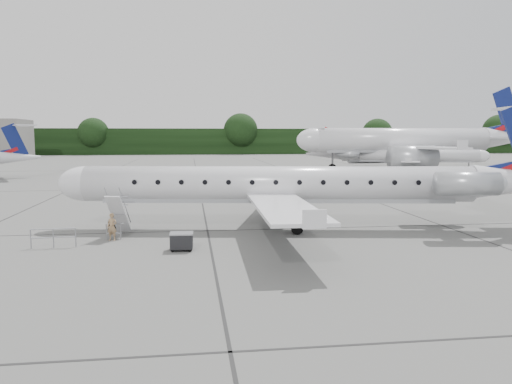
{
  "coord_description": "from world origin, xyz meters",
  "views": [
    {
      "loc": [
        -7.64,
        -27.61,
        5.78
      ],
      "look_at": [
        -3.59,
        2.93,
        2.3
      ],
      "focal_mm": 35.0,
      "sensor_mm": 36.0,
      "label": 1
    }
  ],
  "objects": [
    {
      "name": "passenger",
      "position": [
        -11.97,
        0.38,
        0.77
      ],
      "size": [
        0.64,
        0.52,
        1.54
      ],
      "primitive_type": "imported",
      "rotation": [
        0.0,
        0.0,
        -0.31
      ],
      "color": "#90714F",
      "rests_on": "ground"
    },
    {
      "name": "bg_narrowbody",
      "position": [
        27.5,
        51.79,
        7.01
      ],
      "size": [
        41.24,
        31.25,
        14.02
      ],
      "primitive_type": null,
      "rotation": [
        0.0,
        0.0,
        0.08
      ],
      "color": "silver",
      "rests_on": "ground"
    },
    {
      "name": "treeline",
      "position": [
        0.0,
        130.0,
        4.0
      ],
      "size": [
        260.0,
        4.0,
        8.0
      ],
      "primitive_type": "cube",
      "color": "black",
      "rests_on": "ground"
    },
    {
      "name": "bg_regional_right",
      "position": [
        27.53,
        49.18,
        3.58
      ],
      "size": [
        32.24,
        27.53,
        7.16
      ],
      "primitive_type": null,
      "rotation": [
        0.0,
        0.0,
        2.81
      ],
      "color": "silver",
      "rests_on": "ground"
    },
    {
      "name": "main_regional_jet",
      "position": [
        -2.27,
        2.52,
        3.91
      ],
      "size": [
        33.34,
        26.15,
        7.81
      ],
      "primitive_type": null,
      "rotation": [
        0.0,
        0.0,
        -0.15
      ],
      "color": "silver",
      "rests_on": "ground"
    },
    {
      "name": "safety_railing",
      "position": [
        -14.71,
        -1.08,
        0.5
      ],
      "size": [
        2.2,
        0.2,
        1.0
      ],
      "primitive_type": null,
      "rotation": [
        0.0,
        0.0,
        0.06
      ],
      "color": "gray",
      "rests_on": "ground"
    },
    {
      "name": "baggage_cart",
      "position": [
        -8.12,
        -2.55,
        0.48
      ],
      "size": [
        1.16,
        0.95,
        0.97
      ],
      "primitive_type": null,
      "rotation": [
        0.0,
        0.0,
        -0.05
      ],
      "color": "black",
      "rests_on": "ground"
    },
    {
      "name": "airstair",
      "position": [
        -11.78,
        1.64,
        1.22
      ],
      "size": [
        1.17,
        2.34,
        2.45
      ],
      "primitive_type": null,
      "rotation": [
        0.0,
        0.0,
        -0.15
      ],
      "color": "silver",
      "rests_on": "ground"
    },
    {
      "name": "ground",
      "position": [
        0.0,
        0.0,
        0.0
      ],
      "size": [
        320.0,
        320.0,
        0.0
      ],
      "primitive_type": "plane",
      "color": "slate",
      "rests_on": "ground"
    }
  ]
}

